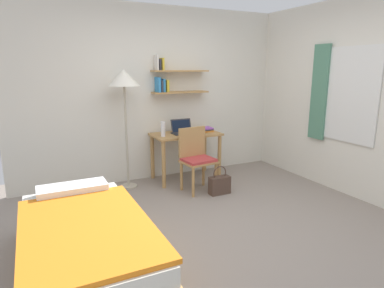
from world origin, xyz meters
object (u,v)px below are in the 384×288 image
bed (86,245)px  book_stack (206,129)px  desk (186,142)px  handbag (220,184)px  laptop (182,130)px  desk_chair (196,156)px  water_bottle (163,129)px  standing_lamp (124,84)px

bed → book_stack: book_stack is taller
desk → handbag: bearing=-80.2°
laptop → handbag: (0.18, -0.83, -0.64)m
desk → book_stack: book_stack is taller
desk_chair → laptop: bearing=86.5°
laptop → desk: bearing=-33.8°
water_bottle → book_stack: bearing=5.4°
desk → water_bottle: water_bottle is taller
desk_chair → handbag: (0.21, -0.29, -0.36)m
book_stack → handbag: size_ratio=0.56×
handbag → desk: bearing=99.8°
desk_chair → standing_lamp: 1.41m
laptop → water_bottle: 0.37m
standing_lamp → book_stack: 1.47m
bed → handbag: (1.93, 1.03, -0.10)m
bed → desk_chair: bearing=37.6°
desk → water_bottle: bearing=-169.3°
handbag → water_bottle: bearing=126.6°
laptop → standing_lamp: bearing=-179.5°
water_bottle → desk_chair: bearing=-53.5°
standing_lamp → desk_chair: bearing=-32.3°
standing_lamp → handbag: size_ratio=4.21×
desk_chair → bed: bearing=-142.4°
standing_lamp → handbag: bearing=-37.9°
laptop → water_bottle: size_ratio=1.51×
water_bottle → book_stack: (0.75, 0.07, -0.08)m
handbag → book_stack: bearing=74.8°
desk_chair → water_bottle: 0.64m
water_bottle → book_stack: water_bottle is taller
bed → desk_chair: (1.72, 1.32, 0.25)m
desk_chair → book_stack: 0.71m
desk → laptop: bearing=146.2°
book_stack → desk: bearing=179.2°
book_stack → standing_lamp: bearing=178.8°
desk_chair → handbag: size_ratio=2.22×
desk_chair → standing_lamp: size_ratio=0.53×
water_bottle → laptop: bearing=16.4°
bed → water_bottle: water_bottle is taller
bed → book_stack: size_ratio=8.48×
bed → book_stack: (2.15, 1.83, 0.52)m
standing_lamp → water_bottle: 0.84m
standing_lamp → laptop: 1.13m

